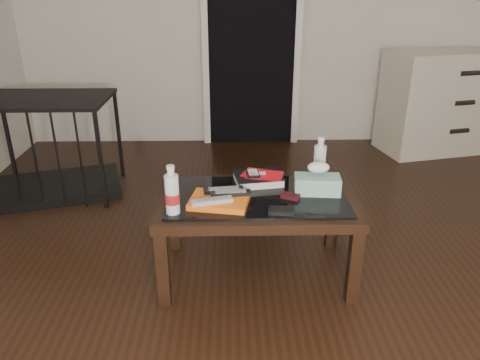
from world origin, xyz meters
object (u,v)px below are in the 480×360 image
(tissue_box, at_px, (317,185))
(textbook, at_px, (258,178))
(water_bottle_right, at_px, (320,158))
(dresser, at_px, (450,101))
(pet_crate, at_px, (53,162))
(water_bottle_left, at_px, (172,190))
(coffee_table, at_px, (257,207))

(tissue_box, bearing_deg, textbook, 159.72)
(water_bottle_right, distance_m, tissue_box, 0.20)
(tissue_box, bearing_deg, dresser, 56.39)
(dresser, xyz_separation_m, pet_crate, (-3.30, -0.90, -0.22))
(textbook, relative_size, tissue_box, 1.09)
(pet_crate, distance_m, water_bottle_left, 1.67)
(dresser, height_order, tissue_box, dresser)
(coffee_table, distance_m, textbook, 0.19)
(coffee_table, distance_m, water_bottle_right, 0.45)
(coffee_table, bearing_deg, textbook, 84.73)
(water_bottle_left, xyz_separation_m, tissue_box, (0.71, 0.21, -0.07))
(water_bottle_left, bearing_deg, dresser, 43.63)
(water_bottle_right, bearing_deg, textbook, -172.34)
(textbook, distance_m, tissue_box, 0.33)
(water_bottle_left, distance_m, water_bottle_right, 0.85)
(water_bottle_left, relative_size, tissue_box, 1.03)
(pet_crate, bearing_deg, coffee_table, -53.55)
(water_bottle_left, distance_m, tissue_box, 0.75)
(dresser, xyz_separation_m, water_bottle_left, (-2.27, -2.16, 0.13))
(dresser, relative_size, water_bottle_left, 5.38)
(pet_crate, height_order, textbook, pet_crate)
(pet_crate, relative_size, tissue_box, 4.49)
(coffee_table, xyz_separation_m, water_bottle_left, (-0.40, -0.18, 0.18))
(coffee_table, relative_size, pet_crate, 0.97)
(coffee_table, xyz_separation_m, water_bottle_right, (0.35, 0.21, 0.18))
(pet_crate, bearing_deg, dresser, -1.37)
(dresser, relative_size, textbook, 5.12)
(coffee_table, xyz_separation_m, dresser, (1.86, 1.98, 0.05))
(textbook, height_order, water_bottle_right, water_bottle_right)
(coffee_table, bearing_deg, water_bottle_right, 30.84)
(water_bottle_left, bearing_deg, textbook, 39.59)
(water_bottle_left, xyz_separation_m, water_bottle_right, (0.75, 0.39, 0.00))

